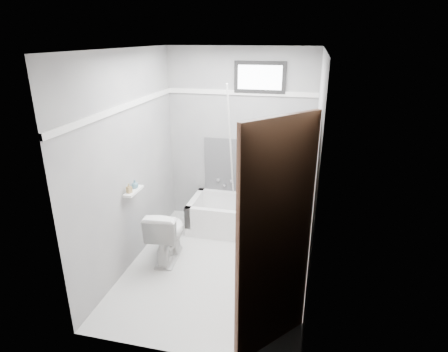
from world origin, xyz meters
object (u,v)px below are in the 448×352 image
(door, at_px, (307,267))
(soap_bottle_a, at_px, (129,188))
(toilet, at_px, (167,234))
(soap_bottle_b, at_px, (135,184))
(bathtub, at_px, (245,217))
(office_chair, at_px, (275,185))

(door, bearing_deg, soap_bottle_a, 149.77)
(toilet, xyz_separation_m, soap_bottle_b, (-0.32, -0.07, 0.63))
(door, relative_size, soap_bottle_b, 19.80)
(bathtub, distance_m, soap_bottle_a, 1.72)
(soap_bottle_b, bearing_deg, toilet, 13.04)
(soap_bottle_b, bearing_deg, bathtub, 40.85)
(soap_bottle_a, distance_m, soap_bottle_b, 0.14)
(office_chair, xyz_separation_m, toilet, (-1.17, -0.89, -0.37))
(office_chair, xyz_separation_m, soap_bottle_a, (-1.49, -1.11, 0.27))
(office_chair, relative_size, toilet, 1.74)
(office_chair, relative_size, soap_bottle_b, 11.47)
(toilet, xyz_separation_m, door, (1.60, -1.33, 0.67))
(door, xyz_separation_m, soap_bottle_b, (-1.92, 1.26, -0.04))
(toilet, height_order, soap_bottle_b, soap_bottle_b)
(toilet, height_order, door, door)
(toilet, distance_m, soap_bottle_b, 0.71)
(bathtub, distance_m, office_chair, 0.62)
(soap_bottle_a, bearing_deg, door, -30.23)
(office_chair, height_order, soap_bottle_a, office_chair)
(bathtub, bearing_deg, door, -69.64)
(office_chair, height_order, soap_bottle_b, office_chair)
(door, xyz_separation_m, soap_bottle_a, (-1.92, 1.12, -0.03))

